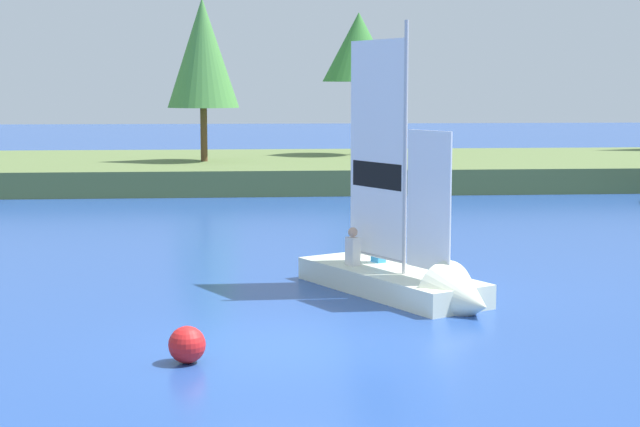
% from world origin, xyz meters
% --- Properties ---
extents(ground_plane, '(200.00, 200.00, 0.00)m').
position_xyz_m(ground_plane, '(0.00, 0.00, 0.00)').
color(ground_plane, '#234793').
extents(shore_bank, '(80.00, 13.40, 1.00)m').
position_xyz_m(shore_bank, '(0.00, 28.55, 0.50)').
color(shore_bank, '#5B703D').
rests_on(shore_bank, ground).
extents(shoreline_tree_midleft, '(3.04, 3.04, 6.90)m').
position_xyz_m(shoreline_tree_midleft, '(-2.22, 27.08, 5.58)').
color(shoreline_tree_midleft, brown).
rests_on(shoreline_tree_midleft, shore_bank).
extents(shoreline_tree_centre, '(3.38, 3.38, 6.60)m').
position_xyz_m(shoreline_tree_centre, '(4.87, 30.68, 5.96)').
color(shoreline_tree_centre, brown).
rests_on(shoreline_tree_centre, shore_bank).
extents(sailboat, '(3.70, 5.23, 5.86)m').
position_xyz_m(sailboat, '(2.67, 3.34, 0.41)').
color(sailboat, silver).
rests_on(sailboat, ground).
extents(channel_buoy, '(0.56, 0.56, 0.56)m').
position_xyz_m(channel_buoy, '(-1.54, -0.76, 0.28)').
color(channel_buoy, red).
rests_on(channel_buoy, ground).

